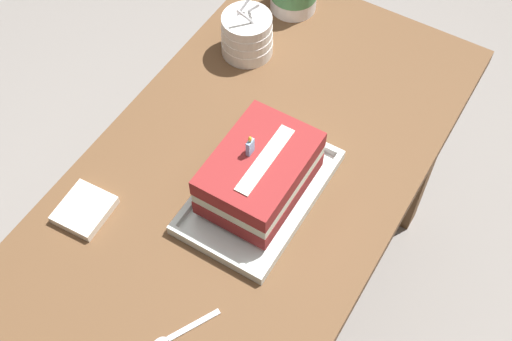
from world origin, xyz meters
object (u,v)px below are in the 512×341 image
object	(u,v)px
foil_tray	(259,192)
birthday_cake	(260,173)
serving_spoon_near_tray	(173,336)
napkin_pile	(85,210)
bowl_stack	(247,35)

from	to	relation	value
foil_tray	birthday_cake	world-z (taller)	birthday_cake
foil_tray	serving_spoon_near_tray	bearing A→B (deg)	-176.06
foil_tray	birthday_cake	size ratio (longest dim) A/B	1.47
serving_spoon_near_tray	napkin_pile	distance (m)	0.31
bowl_stack	napkin_pile	world-z (taller)	bowl_stack
foil_tray	bowl_stack	size ratio (longest dim) A/B	2.30
bowl_stack	serving_spoon_near_tray	world-z (taller)	bowl_stack
serving_spoon_near_tray	foil_tray	bearing A→B (deg)	3.94
birthday_cake	serving_spoon_near_tray	size ratio (longest dim) A/B	1.86
bowl_stack	serving_spoon_near_tray	size ratio (longest dim) A/B	1.19
foil_tray	napkin_pile	bearing A→B (deg)	128.09
birthday_cake	foil_tray	bearing A→B (deg)	90.00
birthday_cake	bowl_stack	world-z (taller)	birthday_cake
bowl_stack	serving_spoon_near_tray	distance (m)	0.69
napkin_pile	foil_tray	bearing A→B (deg)	-51.91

